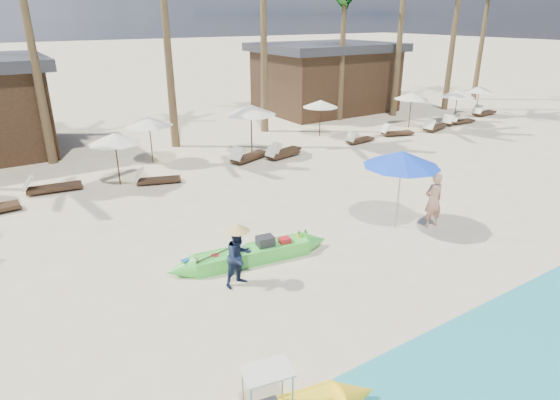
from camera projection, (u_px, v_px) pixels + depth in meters
ground at (308, 292)px, 10.87m from camera, size 240.00×240.00×0.00m
green_canoe at (252, 254)px, 12.17m from camera, size 4.95×1.06×0.63m
tourist at (433, 200)px, 13.94m from camera, size 0.68×0.51×1.70m
vendor_green at (239, 257)px, 10.93m from camera, size 0.80×0.67×1.47m
blue_umbrella at (402, 159)px, 13.39m from camera, size 2.23×2.23×2.40m
resort_parasol_5 at (114, 138)px, 17.07m from camera, size 1.94×1.94×2.00m
lounger_5_left at (50, 187)px, 16.90m from camera, size 2.00×0.84×0.66m
resort_parasol_6 at (149, 121)px, 19.60m from camera, size 1.99×1.99×2.05m
lounger_6_left at (156, 179)px, 17.78m from camera, size 1.76×1.01×0.57m
lounger_6_right at (247, 156)px, 20.51m from camera, size 2.08×1.24×0.68m
resort_parasol_7 at (251, 110)px, 20.62m from camera, size 2.26×2.26×2.33m
lounger_7_left at (281, 154)px, 20.95m from camera, size 1.78×0.84×0.58m
lounger_7_right at (284, 150)px, 21.51m from camera, size 1.77×0.97×0.57m
resort_parasol_8 at (320, 104)px, 24.15m from camera, size 1.85×1.85×1.90m
lounger_8_left at (359, 139)px, 23.41m from camera, size 1.70×0.69×0.56m
resort_parasol_9 at (412, 96)px, 26.05m from camera, size 1.93×1.93×1.99m
lounger_9_left at (395, 132)px, 24.80m from camera, size 1.84×1.04×0.60m
lounger_9_right at (434, 127)px, 25.88m from camera, size 1.98×1.06×0.64m
resort_parasol_10 at (458, 94)px, 26.72m from camera, size 1.92×1.92×1.98m
lounger_10_left at (461, 121)px, 27.51m from camera, size 1.71×0.64×0.57m
lounger_10_right at (451, 121)px, 27.30m from camera, size 1.78×1.07×0.58m
resort_parasol_11 at (479, 89)px, 29.07m from camera, size 1.82×1.82×1.88m
lounger_11_left at (483, 112)px, 29.73m from camera, size 1.95×0.71×0.65m
pavilion_east at (325, 77)px, 30.76m from camera, size 8.80×6.60×4.30m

